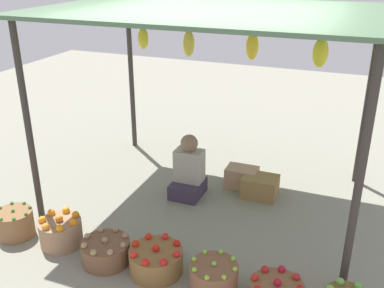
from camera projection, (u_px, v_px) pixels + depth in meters
The scene contains 10 objects.
ground_plane at pixel (210, 197), 5.44m from camera, with size 14.00×14.00×0.00m, color gray.
market_stall_structure at pixel (214, 24), 4.64m from camera, with size 3.55×2.52×2.23m.
vendor_person at pixel (189, 172), 5.41m from camera, with size 0.36×0.44×0.78m.
basket_green_chilies at pixel (15, 223), 4.66m from camera, with size 0.38×0.38×0.32m.
basket_oranges at pixel (61, 231), 4.53m from camera, with size 0.43×0.43×0.34m.
basket_potatoes at pixel (106, 251), 4.28m from camera, with size 0.47×0.47×0.27m.
basket_red_tomatoes at pixel (156, 260), 4.14m from camera, with size 0.50×0.50×0.29m.
basket_limes at pixel (214, 278), 3.88m from camera, with size 0.42×0.42×0.32m.
wooden_crate_near_vendor at pixel (242, 177), 5.65m from camera, with size 0.39×0.27×0.26m, color tan.
wooden_crate_stacked_rear at pixel (260, 187), 5.43m from camera, with size 0.42×0.33×0.26m, color olive.
Camera 1 is at (1.53, -4.50, 2.74)m, focal length 41.67 mm.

